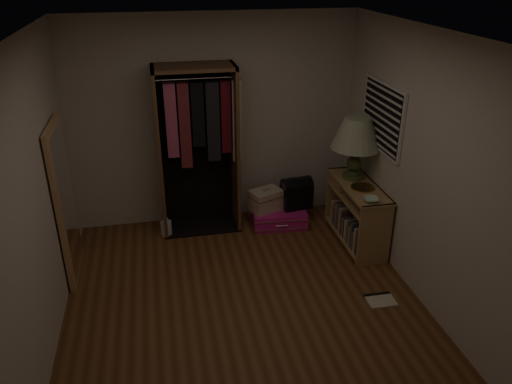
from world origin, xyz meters
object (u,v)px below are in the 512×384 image
open_wardrobe (200,136)px  white_jug (166,228)px  floor_mirror (65,202)px  console_bookshelf (355,211)px  table_lamp (357,134)px  train_case (266,200)px  black_bag (296,192)px  pink_suitcase (279,216)px

open_wardrobe → white_jug: (-0.48, -0.17, -1.11)m
floor_mirror → white_jug: size_ratio=7.23×
console_bookshelf → table_lamp: table_lamp is taller
white_jug → train_case: bearing=1.4°
open_wardrobe → floor_mirror: bearing=-152.5°
train_case → black_bag: size_ratio=1.15×
train_case → black_bag: black_bag is taller
open_wardrobe → table_lamp: 1.85m
open_wardrobe → white_jug: 1.22m
pink_suitcase → white_jug: 1.44m
black_bag → table_lamp: 1.12m
floor_mirror → table_lamp: size_ratio=2.19×
floor_mirror → pink_suitcase: size_ratio=2.32×
open_wardrobe → table_lamp: (1.76, -0.56, 0.08)m
console_bookshelf → floor_mirror: floor_mirror is taller
black_bag → train_case: bearing=173.2°
floor_mirror → white_jug: floor_mirror is taller
white_jug → floor_mirror: bearing=-149.1°
console_bookshelf → open_wardrobe: bearing=157.2°
floor_mirror → white_jug: bearing=30.9°
floor_mirror → black_bag: bearing=13.2°
table_lamp → white_jug: bearing=170.2°
console_bookshelf → table_lamp: 0.92m
open_wardrobe → train_case: open_wardrobe is taller
table_lamp → white_jug: (-2.24, 0.39, -1.19)m
floor_mirror → train_case: bearing=15.5°
pink_suitcase → white_jug: (-1.44, 0.00, -0.01)m
black_bag → table_lamp: table_lamp is taller
open_wardrobe → black_bag: size_ratio=5.01×
train_case → white_jug: train_case is taller
pink_suitcase → white_jug: white_jug is taller
pink_suitcase → train_case: train_case is taller
floor_mirror → black_bag: floor_mirror is taller
console_bookshelf → white_jug: 2.33m
floor_mirror → train_case: 2.41m
white_jug → console_bookshelf: bearing=-14.2°
train_case → white_jug: bearing=159.2°
open_wardrobe → black_bag: 1.43m
table_lamp → floor_mirror: bearing=-176.3°
console_bookshelf → floor_mirror: bearing=-179.4°
console_bookshelf → pink_suitcase: (-0.80, 0.56, -0.29)m
train_case → white_jug: size_ratio=2.00×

